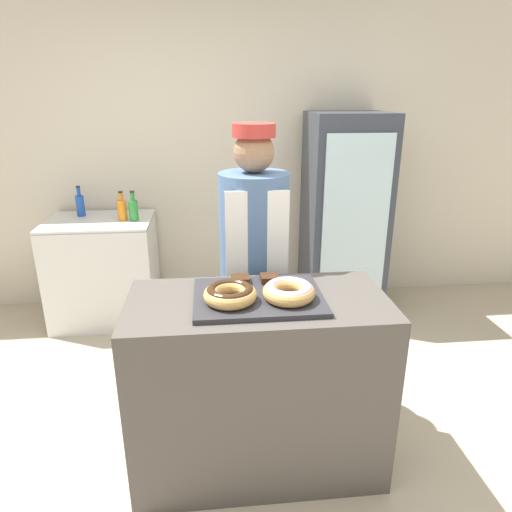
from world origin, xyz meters
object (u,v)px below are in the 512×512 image
at_px(baker_person, 254,266).
at_px(chest_freezer, 104,270).
at_px(donut_chocolate_glaze, 230,293).
at_px(brownie_back_right, 269,278).
at_px(brownie_back_left, 240,279).
at_px(beverage_fridge, 344,216).
at_px(bottle_blue, 80,204).
at_px(bottle_orange, 122,209).
at_px(donut_light_glaze, 289,291).
at_px(bottle_green, 133,209).
at_px(serving_tray, 258,297).

distance_m(baker_person, chest_freezer, 1.72).
height_order(donut_chocolate_glaze, brownie_back_right, donut_chocolate_glaze).
relative_size(brownie_back_left, beverage_fridge, 0.05).
distance_m(donut_chocolate_glaze, bottle_blue, 2.26).
xyz_separation_m(chest_freezer, bottle_orange, (0.20, -0.04, 0.53)).
distance_m(donut_chocolate_glaze, brownie_back_right, 0.30).
bearing_deg(baker_person, brownie_back_left, -105.19).
relative_size(donut_chocolate_glaze, donut_light_glaze, 1.00).
xyz_separation_m(brownie_back_right, chest_freezer, (-1.18, 1.60, -0.53)).
distance_m(donut_light_glaze, bottle_green, 2.00).
height_order(beverage_fridge, chest_freezer, beverage_fridge).
xyz_separation_m(brownie_back_left, brownie_back_right, (0.14, 0.00, 0.00)).
bearing_deg(donut_light_glaze, serving_tray, 155.86).
bearing_deg(brownie_back_right, bottle_blue, 127.83).
relative_size(donut_light_glaze, baker_person, 0.14).
xyz_separation_m(baker_person, bottle_orange, (-0.94, 1.16, 0.08)).
bearing_deg(donut_chocolate_glaze, chest_freezer, 118.42).
relative_size(serving_tray, bottle_orange, 2.54).
xyz_separation_m(brownie_back_right, bottle_green, (-0.89, 1.54, -0.01)).
bearing_deg(bottle_green, brownie_back_right, -60.07).
bearing_deg(bottle_green, serving_tray, -64.30).
bearing_deg(bottle_blue, baker_person, -45.62).
distance_m(serving_tray, bottle_blue, 2.28).
distance_m(chest_freezer, bottle_orange, 0.56).
bearing_deg(chest_freezer, bottle_orange, -10.14).
height_order(donut_chocolate_glaze, beverage_fridge, beverage_fridge).
relative_size(serving_tray, brownie_back_right, 6.97).
relative_size(donut_chocolate_glaze, bottle_blue, 0.96).
height_order(beverage_fridge, bottle_blue, beverage_fridge).
bearing_deg(brownie_back_right, brownie_back_left, 180.00).
bearing_deg(baker_person, donut_light_glaze, -80.88).
bearing_deg(bottle_orange, bottle_blue, 154.54).
bearing_deg(brownie_back_left, donut_light_glaze, -46.16).
bearing_deg(serving_tray, baker_person, 86.30).
relative_size(donut_light_glaze, bottle_blue, 0.96).
relative_size(bottle_blue, bottle_green, 1.05).
height_order(beverage_fridge, bottle_green, beverage_fridge).
xyz_separation_m(bottle_orange, bottle_blue, (-0.37, 0.17, 0.01)).
xyz_separation_m(donut_chocolate_glaze, bottle_orange, (-0.78, 1.77, -0.03)).
bearing_deg(brownie_back_left, serving_tray, -64.98).
height_order(brownie_back_left, chest_freezer, brownie_back_left).
bearing_deg(donut_chocolate_glaze, donut_light_glaze, 0.00).
xyz_separation_m(brownie_back_left, bottle_green, (-0.74, 1.54, -0.01)).
xyz_separation_m(chest_freezer, bottle_green, (0.30, -0.05, 0.53)).
xyz_separation_m(brownie_back_right, baker_person, (-0.04, 0.40, -0.09)).
bearing_deg(brownie_back_right, bottle_orange, 122.15).
bearing_deg(bottle_orange, chest_freezer, 169.86).
xyz_separation_m(beverage_fridge, chest_freezer, (-2.04, 0.01, -0.41)).
xyz_separation_m(donut_light_glaze, bottle_blue, (-1.41, 1.95, -0.03)).
xyz_separation_m(donut_light_glaze, bottle_green, (-0.95, 1.76, -0.03)).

